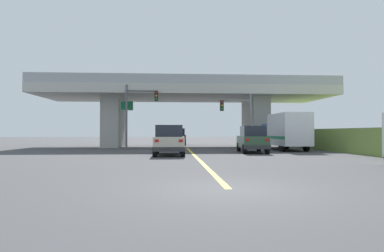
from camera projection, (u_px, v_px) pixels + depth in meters
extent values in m
plane|color=#424244|center=(186.00, 147.00, 35.38)|extent=(160.00, 160.00, 0.00)
cube|color=#B7B5AD|center=(186.00, 94.00, 35.49)|extent=(30.25, 9.43, 0.93)
cube|color=#A8A69F|center=(114.00, 122.00, 34.95)|extent=(1.79, 5.66, 5.24)
cube|color=#A8A69F|center=(255.00, 123.00, 35.92)|extent=(1.79, 5.66, 5.24)
cube|color=#9EA0A5|center=(188.00, 79.00, 30.96)|extent=(30.25, 0.20, 0.90)
cube|color=#9EA0A5|center=(184.00, 91.00, 40.06)|extent=(30.25, 0.20, 0.90)
cube|color=yellow|center=(196.00, 157.00, 20.80)|extent=(0.20, 23.91, 0.01)
cube|color=#B7B29E|center=(169.00, 143.00, 22.30)|extent=(1.96, 4.52, 0.90)
cube|color=#1E232D|center=(169.00, 131.00, 21.98)|extent=(1.73, 2.48, 0.76)
cube|color=#2D2D30|center=(169.00, 149.00, 20.09)|extent=(2.00, 0.20, 0.28)
cube|color=red|center=(157.00, 141.00, 19.99)|extent=(0.24, 0.06, 0.16)
cube|color=red|center=(181.00, 141.00, 20.08)|extent=(0.24, 0.06, 0.16)
cylinder|color=black|center=(157.00, 149.00, 23.94)|extent=(0.26, 0.72, 0.72)
cylinder|color=black|center=(181.00, 148.00, 24.06)|extent=(0.26, 0.72, 0.72)
cylinder|color=black|center=(155.00, 151.00, 20.53)|extent=(0.26, 0.72, 0.72)
cylinder|color=black|center=(183.00, 151.00, 20.65)|extent=(0.26, 0.72, 0.72)
cube|color=#2D4C33|center=(252.00, 142.00, 25.11)|extent=(2.13, 4.36, 0.90)
cube|color=#1E232D|center=(253.00, 131.00, 24.81)|extent=(1.77, 2.44, 0.76)
cube|color=#2D2D30|center=(257.00, 147.00, 23.03)|extent=(1.87, 0.34, 0.28)
cube|color=red|center=(248.00, 140.00, 22.98)|extent=(0.24, 0.08, 0.16)
cube|color=red|center=(267.00, 140.00, 22.97)|extent=(0.24, 0.08, 0.16)
cylinder|color=black|center=(239.00, 147.00, 26.68)|extent=(0.31, 0.74, 0.72)
cylinder|color=black|center=(259.00, 147.00, 26.66)|extent=(0.31, 0.74, 0.72)
cylinder|color=black|center=(244.00, 149.00, 23.54)|extent=(0.31, 0.74, 0.72)
cylinder|color=black|center=(267.00, 149.00, 23.52)|extent=(0.31, 0.74, 0.72)
cube|color=navy|center=(276.00, 134.00, 30.98)|extent=(2.20, 2.00, 1.90)
cube|color=silver|center=(289.00, 129.00, 27.64)|extent=(2.31, 4.70, 2.68)
cube|color=#197F4C|center=(289.00, 137.00, 27.63)|extent=(2.33, 4.61, 0.24)
cylinder|color=black|center=(266.00, 144.00, 30.90)|extent=(0.30, 0.90, 0.90)
cylinder|color=black|center=(287.00, 144.00, 31.02)|extent=(0.30, 0.90, 0.90)
cylinder|color=black|center=(282.00, 146.00, 26.38)|extent=(0.30, 0.90, 0.90)
cylinder|color=black|center=(306.00, 146.00, 26.50)|extent=(0.30, 0.90, 0.90)
cube|color=navy|center=(177.00, 138.00, 40.77)|extent=(1.92, 4.77, 0.90)
cube|color=#1E232D|center=(177.00, 132.00, 40.43)|extent=(1.69, 2.62, 0.76)
cube|color=#2D2D30|center=(178.00, 141.00, 38.44)|extent=(1.96, 0.20, 0.28)
cube|color=red|center=(172.00, 137.00, 38.33)|extent=(0.24, 0.06, 0.16)
cube|color=red|center=(184.00, 137.00, 38.42)|extent=(0.24, 0.06, 0.16)
cylinder|color=black|center=(170.00, 142.00, 42.54)|extent=(0.26, 0.72, 0.72)
cylinder|color=black|center=(184.00, 141.00, 42.65)|extent=(0.26, 0.72, 0.72)
cylinder|color=black|center=(170.00, 142.00, 38.88)|extent=(0.26, 0.72, 0.72)
cylinder|color=black|center=(185.00, 142.00, 38.99)|extent=(0.26, 0.72, 0.72)
cylinder|color=slate|center=(251.00, 122.00, 30.01)|extent=(0.18, 0.18, 5.03)
cylinder|color=slate|center=(236.00, 100.00, 29.97)|extent=(2.65, 0.12, 0.12)
cube|color=black|center=(222.00, 106.00, 29.87)|extent=(0.32, 0.26, 0.96)
sphere|color=red|center=(222.00, 102.00, 29.73)|extent=(0.16, 0.16, 0.16)
sphere|color=gold|center=(222.00, 105.00, 29.72)|extent=(0.16, 0.16, 0.16)
sphere|color=green|center=(222.00, 109.00, 29.72)|extent=(0.16, 0.16, 0.16)
cylinder|color=#56595E|center=(126.00, 117.00, 30.26)|extent=(0.18, 0.18, 5.96)
cylinder|color=#56595E|center=(141.00, 91.00, 30.40)|extent=(2.75, 0.12, 0.12)
cube|color=black|center=(156.00, 96.00, 30.48)|extent=(0.32, 0.26, 0.96)
sphere|color=red|center=(156.00, 93.00, 30.33)|extent=(0.16, 0.16, 0.16)
sphere|color=gold|center=(156.00, 96.00, 30.33)|extent=(0.16, 0.16, 0.16)
sphere|color=green|center=(156.00, 99.00, 30.32)|extent=(0.16, 0.16, 0.16)
cylinder|color=#56595E|center=(127.00, 124.00, 32.46)|extent=(0.14, 0.14, 4.83)
cube|color=#146638|center=(127.00, 106.00, 32.44)|extent=(1.20, 0.08, 0.87)
cube|color=white|center=(127.00, 106.00, 32.43)|extent=(1.28, 0.04, 0.95)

